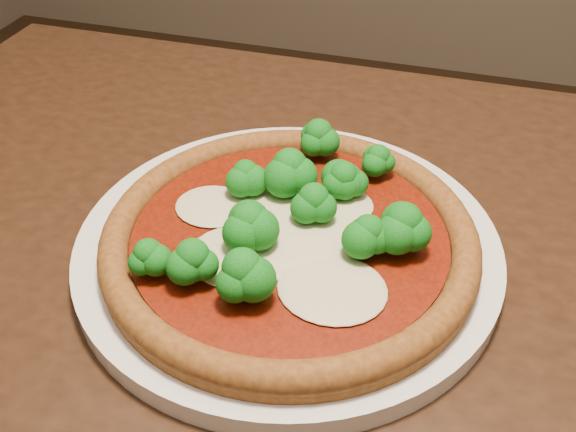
# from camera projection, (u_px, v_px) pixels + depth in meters

# --- Properties ---
(dining_table) EXTENTS (1.09, 0.82, 0.75)m
(dining_table) POSITION_uv_depth(u_px,v_px,m) (345.00, 403.00, 0.53)
(dining_table) COLOR black
(dining_table) RESTS_ON floor
(plate) EXTENTS (0.34, 0.34, 0.02)m
(plate) POSITION_uv_depth(u_px,v_px,m) (288.00, 246.00, 0.51)
(plate) COLOR silver
(plate) RESTS_ON dining_table
(pizza) EXTENTS (0.29, 0.29, 0.06)m
(pizza) POSITION_uv_depth(u_px,v_px,m) (291.00, 231.00, 0.49)
(pizza) COLOR brown
(pizza) RESTS_ON plate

